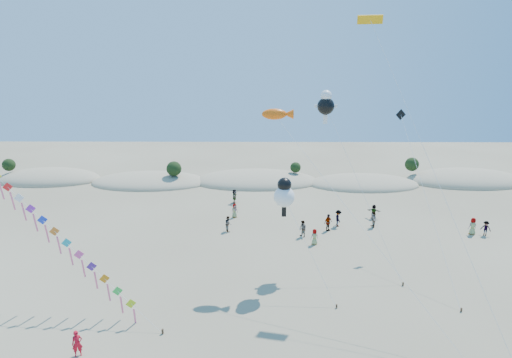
{
  "coord_description": "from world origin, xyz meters",
  "views": [
    {
      "loc": [
        0.62,
        -17.39,
        17.29
      ],
      "look_at": [
        0.32,
        14.0,
        8.85
      ],
      "focal_mm": 30.0,
      "sensor_mm": 36.0,
      "label": 1
    }
  ],
  "objects_px": {
    "parafoil_kite": "(374,28)",
    "flyer_foreground": "(77,344)",
    "fish_kite": "(278,115)",
    "kite_train": "(9,189)"
  },
  "relations": [
    {
      "from": "fish_kite",
      "to": "flyer_foreground",
      "type": "height_order",
      "value": "fish_kite"
    },
    {
      "from": "fish_kite",
      "to": "flyer_foreground",
      "type": "bearing_deg",
      "value": -135.73
    },
    {
      "from": "fish_kite",
      "to": "kite_train",
      "type": "bearing_deg",
      "value": -167.17
    },
    {
      "from": "parafoil_kite",
      "to": "flyer_foreground",
      "type": "bearing_deg",
      "value": -147.75
    },
    {
      "from": "parafoil_kite",
      "to": "fish_kite",
      "type": "bearing_deg",
      "value": -177.94
    },
    {
      "from": "kite_train",
      "to": "parafoil_kite",
      "type": "xyz_separation_m",
      "value": [
        27.34,
        4.83,
        11.62
      ]
    },
    {
      "from": "kite_train",
      "to": "fish_kite",
      "type": "bearing_deg",
      "value": 12.83
    },
    {
      "from": "kite_train",
      "to": "parafoil_kite",
      "type": "relative_size",
      "value": 1.09
    },
    {
      "from": "fish_kite",
      "to": "parafoil_kite",
      "type": "bearing_deg",
      "value": 2.06
    },
    {
      "from": "parafoil_kite",
      "to": "flyer_foreground",
      "type": "distance_m",
      "value": 30.32
    }
  ]
}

